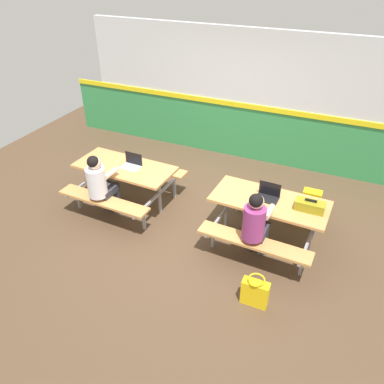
{
  "coord_description": "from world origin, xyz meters",
  "views": [
    {
      "loc": [
        2.06,
        -4.61,
        3.84
      ],
      "look_at": [
        0.0,
        0.02,
        0.55
      ],
      "focal_mm": 35.7,
      "sensor_mm": 36.0,
      "label": 1
    }
  ],
  "objects_px": {
    "picnic_table_left": "(125,175)",
    "tote_bag_bright": "(255,292)",
    "laptop_silver": "(132,164)",
    "toolbox_grey": "(310,206)",
    "student_nearer": "(100,182)",
    "student_further": "(255,222)",
    "backpack_dark": "(311,202)",
    "picnic_table_right": "(269,209)",
    "laptop_dark": "(268,195)"
  },
  "relations": [
    {
      "from": "picnic_table_left",
      "to": "tote_bag_bright",
      "type": "relative_size",
      "value": 3.96
    },
    {
      "from": "laptop_silver",
      "to": "toolbox_grey",
      "type": "xyz_separation_m",
      "value": [
        2.9,
        -0.06,
        0.02
      ]
    },
    {
      "from": "picnic_table_left",
      "to": "toolbox_grey",
      "type": "relative_size",
      "value": 4.26
    },
    {
      "from": "student_nearer",
      "to": "student_further",
      "type": "distance_m",
      "value": 2.52
    },
    {
      "from": "toolbox_grey",
      "to": "picnic_table_left",
      "type": "bearing_deg",
      "value": 179.49
    },
    {
      "from": "toolbox_grey",
      "to": "backpack_dark",
      "type": "bearing_deg",
      "value": 93.13
    },
    {
      "from": "student_nearer",
      "to": "tote_bag_bright",
      "type": "bearing_deg",
      "value": -14.73
    },
    {
      "from": "toolbox_grey",
      "to": "backpack_dark",
      "type": "distance_m",
      "value": 1.18
    },
    {
      "from": "student_further",
      "to": "tote_bag_bright",
      "type": "height_order",
      "value": "student_further"
    },
    {
      "from": "picnic_table_left",
      "to": "student_further",
      "type": "height_order",
      "value": "student_further"
    },
    {
      "from": "picnic_table_right",
      "to": "backpack_dark",
      "type": "bearing_deg",
      "value": 63.1
    },
    {
      "from": "student_nearer",
      "to": "laptop_silver",
      "type": "height_order",
      "value": "student_nearer"
    },
    {
      "from": "student_nearer",
      "to": "backpack_dark",
      "type": "height_order",
      "value": "student_nearer"
    },
    {
      "from": "laptop_dark",
      "to": "toolbox_grey",
      "type": "bearing_deg",
      "value": -5.86
    },
    {
      "from": "student_further",
      "to": "backpack_dark",
      "type": "distance_m",
      "value": 1.72
    },
    {
      "from": "student_nearer",
      "to": "student_further",
      "type": "xyz_separation_m",
      "value": [
        2.52,
        -0.01,
        0.0
      ]
    },
    {
      "from": "student_nearer",
      "to": "picnic_table_left",
      "type": "bearing_deg",
      "value": 79.81
    },
    {
      "from": "toolbox_grey",
      "to": "laptop_dark",
      "type": "bearing_deg",
      "value": 174.14
    },
    {
      "from": "student_nearer",
      "to": "picnic_table_right",
      "type": "bearing_deg",
      "value": 12.06
    },
    {
      "from": "student_nearer",
      "to": "student_further",
      "type": "relative_size",
      "value": 1.0
    },
    {
      "from": "laptop_silver",
      "to": "tote_bag_bright",
      "type": "relative_size",
      "value": 0.76
    },
    {
      "from": "toolbox_grey",
      "to": "student_further",
      "type": "bearing_deg",
      "value": -139.11
    },
    {
      "from": "picnic_table_left",
      "to": "student_nearer",
      "type": "bearing_deg",
      "value": -100.19
    },
    {
      "from": "student_nearer",
      "to": "laptop_dark",
      "type": "height_order",
      "value": "student_nearer"
    },
    {
      "from": "tote_bag_bright",
      "to": "picnic_table_left",
      "type": "bearing_deg",
      "value": 154.36
    },
    {
      "from": "picnic_table_right",
      "to": "laptop_dark",
      "type": "distance_m",
      "value": 0.22
    },
    {
      "from": "picnic_table_right",
      "to": "student_nearer",
      "type": "bearing_deg",
      "value": -167.94
    },
    {
      "from": "toolbox_grey",
      "to": "tote_bag_bright",
      "type": "distance_m",
      "value": 1.44
    },
    {
      "from": "student_nearer",
      "to": "backpack_dark",
      "type": "distance_m",
      "value": 3.47
    },
    {
      "from": "student_further",
      "to": "laptop_silver",
      "type": "distance_m",
      "value": 2.37
    },
    {
      "from": "picnic_table_right",
      "to": "laptop_silver",
      "type": "relative_size",
      "value": 5.19
    },
    {
      "from": "picnic_table_right",
      "to": "student_nearer",
      "type": "height_order",
      "value": "student_nearer"
    },
    {
      "from": "picnic_table_left",
      "to": "picnic_table_right",
      "type": "height_order",
      "value": "same"
    },
    {
      "from": "student_further",
      "to": "backpack_dark",
      "type": "height_order",
      "value": "student_further"
    },
    {
      "from": "picnic_table_right",
      "to": "student_nearer",
      "type": "relative_size",
      "value": 1.41
    },
    {
      "from": "laptop_silver",
      "to": "tote_bag_bright",
      "type": "xyz_separation_m",
      "value": [
        2.54,
        -1.31,
        -0.59
      ]
    },
    {
      "from": "laptop_silver",
      "to": "laptop_dark",
      "type": "relative_size",
      "value": 1.0
    },
    {
      "from": "backpack_dark",
      "to": "tote_bag_bright",
      "type": "bearing_deg",
      "value": -97.71
    },
    {
      "from": "backpack_dark",
      "to": "laptop_dark",
      "type": "bearing_deg",
      "value": -119.89
    },
    {
      "from": "picnic_table_left",
      "to": "backpack_dark",
      "type": "relative_size",
      "value": 3.87
    },
    {
      "from": "picnic_table_left",
      "to": "picnic_table_right",
      "type": "distance_m",
      "value": 2.47
    },
    {
      "from": "picnic_table_left",
      "to": "toolbox_grey",
      "type": "xyz_separation_m",
      "value": [
        3.03,
        -0.03,
        0.24
      ]
    },
    {
      "from": "student_nearer",
      "to": "laptop_dark",
      "type": "bearing_deg",
      "value": 13.11
    },
    {
      "from": "picnic_table_right",
      "to": "student_nearer",
      "type": "distance_m",
      "value": 2.63
    },
    {
      "from": "picnic_table_left",
      "to": "student_further",
      "type": "bearing_deg",
      "value": -13.03
    },
    {
      "from": "picnic_table_left",
      "to": "tote_bag_bright",
      "type": "bearing_deg",
      "value": -25.64
    },
    {
      "from": "laptop_dark",
      "to": "tote_bag_bright",
      "type": "bearing_deg",
      "value": -79.58
    },
    {
      "from": "tote_bag_bright",
      "to": "student_nearer",
      "type": "bearing_deg",
      "value": 165.27
    },
    {
      "from": "student_further",
      "to": "backpack_dark",
      "type": "bearing_deg",
      "value": 70.17
    },
    {
      "from": "picnic_table_right",
      "to": "tote_bag_bright",
      "type": "relative_size",
      "value": 3.96
    }
  ]
}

